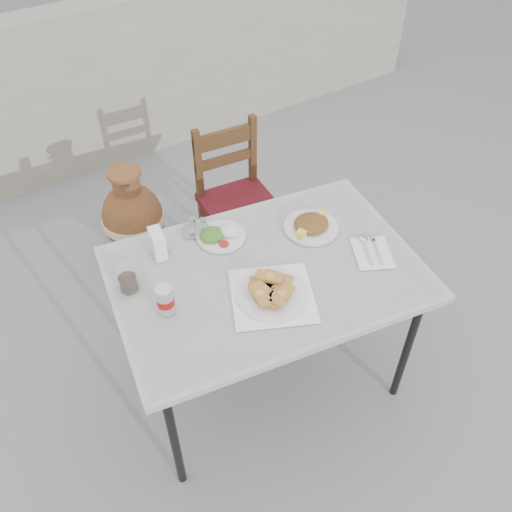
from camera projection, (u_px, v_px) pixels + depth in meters
ground at (292, 372)px, 2.95m from camera, size 80.00×80.00×0.00m
cafe_table at (266, 279)px, 2.41m from camera, size 1.47×1.12×0.82m
pide_plate at (273, 291)px, 2.24m from camera, size 0.46×0.46×0.07m
salad_rice_plate at (220, 234)px, 2.51m from camera, size 0.23×0.23×0.06m
salad_chopped_plate at (311, 225)px, 2.56m from camera, size 0.26×0.26×0.06m
soda_can at (165, 300)px, 2.16m from camera, size 0.07×0.07×0.13m
cola_glass at (128, 280)px, 2.26m from camera, size 0.08×0.08×0.12m
napkin_holder at (158, 244)px, 2.40m from camera, size 0.08×0.12×0.13m
condiment_caddy at (196, 228)px, 2.53m from camera, size 0.15×0.14×0.08m
cutlery_napkin at (371, 250)px, 2.46m from camera, size 0.24×0.26×0.02m
chair at (237, 200)px, 3.26m from camera, size 0.45×0.45×0.93m
terracotta_urn at (133, 219)px, 3.39m from camera, size 0.39×0.39×0.68m
back_wall at (100, 87)px, 4.04m from camera, size 6.00×0.25×1.20m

